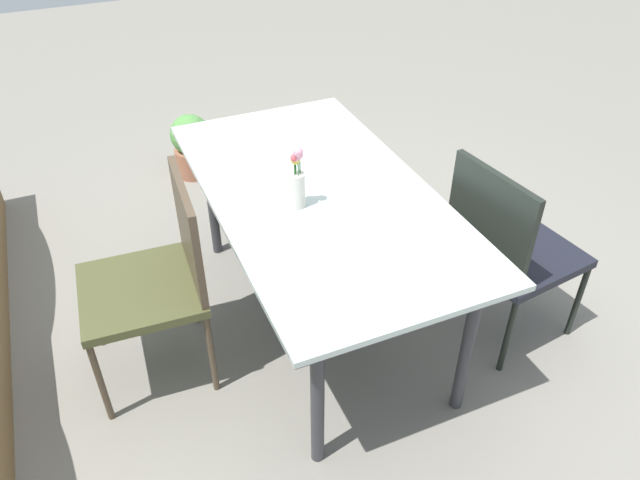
{
  "coord_description": "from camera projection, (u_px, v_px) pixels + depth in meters",
  "views": [
    {
      "loc": [
        -2.1,
        0.95,
        2.17
      ],
      "look_at": [
        -0.04,
        0.06,
        0.48
      ],
      "focal_mm": 34.46,
      "sensor_mm": 36.0,
      "label": 1
    }
  ],
  "objects": [
    {
      "name": "dining_table",
      "position": [
        320.0,
        203.0,
        2.68
      ],
      "size": [
        1.73,
        0.92,
        0.75
      ],
      "color": "silver",
      "rests_on": "ground"
    },
    {
      "name": "potted_plant",
      "position": [
        192.0,
        145.0,
        4.09
      ],
      "size": [
        0.26,
        0.26,
        0.43
      ],
      "color": "#9E6047",
      "rests_on": "ground"
    },
    {
      "name": "flower_vase",
      "position": [
        297.0,
        182.0,
        2.49
      ],
      "size": [
        0.07,
        0.07,
        0.28
      ],
      "color": "silver",
      "rests_on": "dining_table"
    },
    {
      "name": "chair_near_left",
      "position": [
        506.0,
        245.0,
        2.72
      ],
      "size": [
        0.55,
        0.55,
        0.93
      ],
      "rotation": [
        0.0,
        0.0,
        3.27
      ],
      "color": "black",
      "rests_on": "ground"
    },
    {
      "name": "ground_plane",
      "position": [
        328.0,
        309.0,
        3.14
      ],
      "size": [
        12.0,
        12.0,
        0.0
      ],
      "primitive_type": "plane",
      "color": "gray"
    },
    {
      "name": "chair_far_side",
      "position": [
        158.0,
        273.0,
        2.55
      ],
      "size": [
        0.52,
        0.52,
        0.93
      ],
      "rotation": [
        0.0,
        0.0,
        -0.05
      ],
      "color": "#484928",
      "rests_on": "ground"
    }
  ]
}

